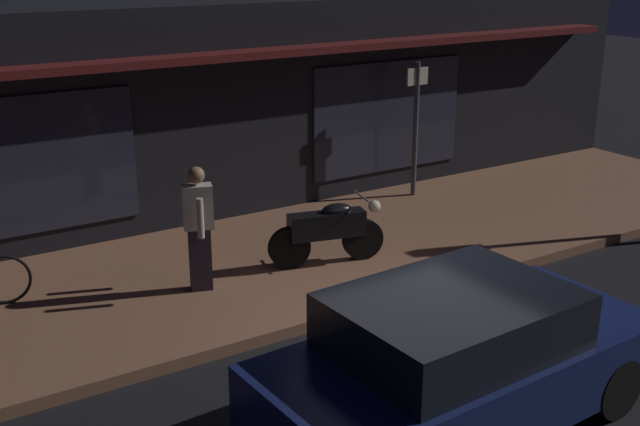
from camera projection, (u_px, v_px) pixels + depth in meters
ground_plane at (422, 347)px, 9.29m from camera, size 60.00×60.00×0.00m
sidewalk_slab at (293, 259)px, 11.67m from camera, size 18.00×4.00×0.15m
storefront_building at (193, 106)px, 13.83m from camera, size 18.00×3.30×3.60m
motorcycle at (329, 230)px, 11.19m from camera, size 1.68×0.66×0.97m
person_photographer at (199, 226)px, 10.22m from camera, size 0.43×0.61×1.67m
sign_post at (416, 121)px, 14.01m from camera, size 0.44×0.09×2.40m
parked_car_near at (458, 360)px, 7.57m from camera, size 4.18×1.96×1.42m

